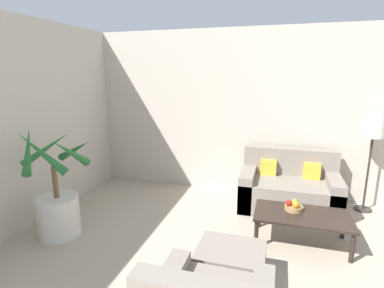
% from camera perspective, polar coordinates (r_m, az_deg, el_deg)
% --- Properties ---
extents(wall_back, '(8.47, 0.06, 2.70)m').
position_cam_1_polar(wall_back, '(5.02, 20.08, 5.16)').
color(wall_back, '#BCB2A3').
rests_on(wall_back, ground_plane).
extents(potted_palm, '(0.88, 0.86, 1.40)m').
position_cam_1_polar(potted_palm, '(4.12, -24.23, -10.17)').
color(potted_palm, beige).
rests_on(potted_palm, ground_plane).
extents(sofa_loveseat, '(1.41, 0.83, 0.86)m').
position_cam_1_polar(sofa_loveseat, '(4.77, 17.93, -8.27)').
color(sofa_loveseat, gray).
rests_on(sofa_loveseat, ground_plane).
extents(floor_lamp, '(0.26, 0.26, 1.44)m').
position_cam_1_polar(floor_lamp, '(4.92, 31.27, 1.82)').
color(floor_lamp, '#2D2823').
rests_on(floor_lamp, ground_plane).
extents(coffee_table, '(1.10, 0.60, 0.37)m').
position_cam_1_polar(coffee_table, '(3.86, 20.24, -12.98)').
color(coffee_table, black).
rests_on(coffee_table, ground_plane).
extents(fruit_bowl, '(0.22, 0.22, 0.06)m').
position_cam_1_polar(fruit_bowl, '(3.90, 18.80, -11.45)').
color(fruit_bowl, '#997A4C').
rests_on(fruit_bowl, coffee_table).
extents(apple_red, '(0.08, 0.08, 0.08)m').
position_cam_1_polar(apple_red, '(3.86, 17.93, -10.59)').
color(apple_red, red).
rests_on(apple_red, fruit_bowl).
extents(apple_green, '(0.07, 0.07, 0.07)m').
position_cam_1_polar(apple_green, '(3.92, 18.98, -10.34)').
color(apple_green, olive).
rests_on(apple_green, fruit_bowl).
extents(orange_fruit, '(0.08, 0.08, 0.08)m').
position_cam_1_polar(orange_fruit, '(3.83, 19.17, -10.85)').
color(orange_fruit, orange).
rests_on(orange_fruit, fruit_bowl).
extents(ottoman, '(0.64, 0.52, 0.37)m').
position_cam_1_polar(ottoman, '(3.12, 7.33, -22.00)').
color(ottoman, gray).
rests_on(ottoman, ground_plane).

